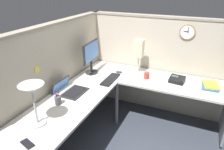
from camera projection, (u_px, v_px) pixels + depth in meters
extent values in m
plane|color=#383D47|center=(122.00, 131.00, 3.09)|extent=(6.80, 6.80, 0.00)
cube|color=#B7AD99|center=(53.00, 84.00, 2.78)|extent=(2.57, 0.10, 1.55)
cube|color=gray|center=(46.00, 25.00, 2.45)|extent=(2.57, 0.12, 0.03)
cube|color=#B7AD99|center=(157.00, 66.00, 3.39)|extent=(0.10, 2.37, 1.55)
cube|color=gray|center=(162.00, 17.00, 3.06)|extent=(0.12, 2.37, 0.03)
cube|color=beige|center=(79.00, 95.00, 2.65)|extent=(2.35, 0.66, 0.03)
cube|color=beige|center=(174.00, 83.00, 2.95)|extent=(0.66, 1.49, 0.03)
cylinder|color=slate|center=(117.00, 104.00, 3.13)|extent=(0.05, 0.05, 0.70)
cylinder|color=#232326|center=(92.00, 72.00, 3.24)|extent=(0.20, 0.20, 0.02)
cylinder|color=#232326|center=(91.00, 66.00, 3.20)|extent=(0.04, 0.04, 0.20)
cube|color=#232326|center=(91.00, 51.00, 3.10)|extent=(0.46, 0.06, 0.30)
cube|color=#4C84D8|center=(92.00, 52.00, 3.10)|extent=(0.42, 0.03, 0.26)
cube|color=#232326|center=(75.00, 92.00, 2.66)|extent=(0.34, 0.24, 0.02)
cube|color=black|center=(75.00, 92.00, 2.66)|extent=(0.29, 0.18, 0.00)
cube|color=#232326|center=(60.00, 86.00, 2.73)|extent=(0.34, 0.07, 0.22)
cube|color=#4C84D8|center=(61.00, 86.00, 2.73)|extent=(0.31, 0.06, 0.18)
cube|color=black|center=(110.00, 79.00, 3.00)|extent=(0.43, 0.14, 0.02)
ellipsoid|color=#38383D|center=(119.00, 72.00, 3.24)|extent=(0.06, 0.10, 0.03)
cylinder|color=#B7BABF|center=(38.00, 123.00, 2.09)|extent=(0.17, 0.17, 0.02)
cylinder|color=#B7BABF|center=(35.00, 107.00, 2.01)|extent=(0.02, 0.02, 0.38)
cone|color=#B7BABF|center=(32.00, 89.00, 1.92)|extent=(0.24, 0.24, 0.09)
cylinder|color=#4C4C51|center=(58.00, 100.00, 2.41)|extent=(0.08, 0.08, 0.10)
cylinder|color=#1E1EB2|center=(56.00, 96.00, 2.37)|extent=(0.01, 0.01, 0.13)
cylinder|color=#B21E1E|center=(59.00, 95.00, 2.39)|extent=(0.01, 0.02, 0.13)
cylinder|color=#D8591E|center=(57.00, 94.00, 2.38)|extent=(0.03, 0.03, 0.01)
cube|color=black|center=(27.00, 144.00, 1.82)|extent=(0.11, 0.16, 0.01)
cube|color=black|center=(177.00, 80.00, 2.93)|extent=(0.21, 0.22, 0.10)
cube|color=#8CA58C|center=(175.00, 77.00, 2.93)|extent=(0.02, 0.09, 0.04)
cube|color=black|center=(183.00, 80.00, 2.89)|extent=(0.19, 0.06, 0.04)
cube|color=#335999|center=(210.00, 86.00, 2.81)|extent=(0.29, 0.22, 0.02)
cube|color=yellow|center=(211.00, 84.00, 2.81)|extent=(0.29, 0.23, 0.02)
cylinder|color=#B7BABF|center=(138.00, 72.00, 3.24)|extent=(0.11, 0.11, 0.01)
cylinder|color=#B7BABF|center=(138.00, 64.00, 3.19)|extent=(0.02, 0.02, 0.27)
cube|color=beige|center=(139.00, 48.00, 3.08)|extent=(0.13, 0.13, 0.26)
cylinder|color=#B2332D|center=(147.00, 75.00, 3.04)|extent=(0.08, 0.08, 0.10)
cylinder|color=olive|center=(187.00, 32.00, 2.95)|extent=(0.03, 0.22, 0.22)
cylinder|color=white|center=(187.00, 32.00, 2.94)|extent=(0.00, 0.19, 0.19)
cube|color=black|center=(186.00, 32.00, 2.94)|extent=(0.00, 0.06, 0.01)
cube|color=black|center=(188.00, 30.00, 2.92)|extent=(0.00, 0.01, 0.08)
cube|color=#EAD84C|center=(37.00, 69.00, 2.37)|extent=(0.07, 0.00, 0.08)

